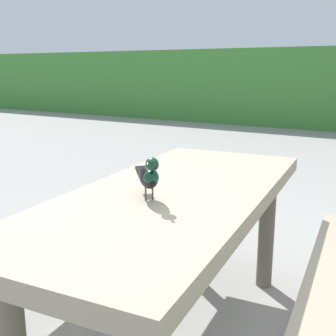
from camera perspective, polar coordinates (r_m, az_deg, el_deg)
The scene contains 2 objects.
picnic_table_foreground at distance 1.88m, azimuth 0.75°, elevation -8.28°, with size 1.83×1.86×0.74m.
bird_grackle at distance 1.64m, azimuth -2.57°, elevation -1.02°, with size 0.23×0.21×0.18m.
Camera 1 is at (0.59, -1.39, 1.25)m, focal length 45.08 mm.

